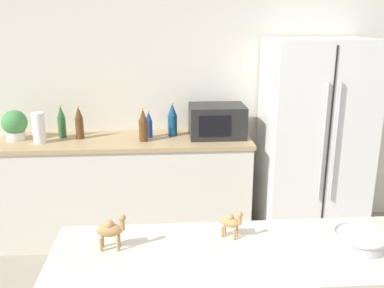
# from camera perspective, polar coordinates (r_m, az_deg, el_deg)

# --- Properties ---
(wall_back) EXTENTS (8.00, 0.06, 2.55)m
(wall_back) POSITION_cam_1_polar(r_m,az_deg,el_deg) (3.99, -1.37, 6.99)
(wall_back) COLOR silver
(wall_back) RESTS_ON ground_plane
(back_counter) EXTENTS (2.17, 0.63, 0.93)m
(back_counter) POSITION_cam_1_polar(r_m,az_deg,el_deg) (3.90, -8.56, -5.82)
(back_counter) COLOR silver
(back_counter) RESTS_ON ground_plane
(refrigerator) EXTENTS (0.87, 0.70, 1.77)m
(refrigerator) POSITION_cam_1_polar(r_m,az_deg,el_deg) (3.93, 15.88, 0.37)
(refrigerator) COLOR white
(refrigerator) RESTS_ON ground_plane
(potted_plant) EXTENTS (0.21, 0.21, 0.26)m
(potted_plant) POSITION_cam_1_polar(r_m,az_deg,el_deg) (3.94, -22.57, 2.42)
(potted_plant) COLOR silver
(potted_plant) RESTS_ON back_counter
(paper_towel_roll) EXTENTS (0.10, 0.10, 0.26)m
(paper_towel_roll) POSITION_cam_1_polar(r_m,az_deg,el_deg) (3.77, -19.75, 2.03)
(paper_towel_roll) COLOR white
(paper_towel_roll) RESTS_ON back_counter
(microwave) EXTENTS (0.48, 0.37, 0.28)m
(microwave) POSITION_cam_1_polar(r_m,az_deg,el_deg) (3.75, 3.35, 3.10)
(microwave) COLOR black
(microwave) RESTS_ON back_counter
(back_bottle_0) EXTENTS (0.08, 0.08, 0.29)m
(back_bottle_0) POSITION_cam_1_polar(r_m,az_deg,el_deg) (3.63, -6.52, 2.48)
(back_bottle_0) COLOR brown
(back_bottle_0) RESTS_ON back_counter
(back_bottle_1) EXTENTS (0.08, 0.08, 0.30)m
(back_bottle_1) POSITION_cam_1_polar(r_m,az_deg,el_deg) (3.77, -2.64, 3.21)
(back_bottle_1) COLOR navy
(back_bottle_1) RESTS_ON back_counter
(back_bottle_2) EXTENTS (0.07, 0.07, 0.29)m
(back_bottle_2) POSITION_cam_1_polar(r_m,az_deg,el_deg) (3.89, -17.00, 2.84)
(back_bottle_2) COLOR #2D6033
(back_bottle_2) RESTS_ON back_counter
(back_bottle_3) EXTENTS (0.07, 0.07, 0.29)m
(back_bottle_3) POSITION_cam_1_polar(r_m,az_deg,el_deg) (3.81, -14.81, 2.75)
(back_bottle_3) COLOR brown
(back_bottle_3) RESTS_ON back_counter
(back_bottle_4) EXTENTS (0.06, 0.06, 0.24)m
(back_bottle_4) POSITION_cam_1_polar(r_m,az_deg,el_deg) (3.74, -5.78, 2.57)
(back_bottle_4) COLOR navy
(back_bottle_4) RESTS_ON back_counter
(fruit_bowl) EXTENTS (0.24, 0.24, 0.06)m
(fruit_bowl) POSITION_cam_1_polar(r_m,az_deg,el_deg) (1.99, 21.50, -11.64)
(fruit_bowl) COLOR #B7BABF
(fruit_bowl) RESTS_ON bar_counter
(camel_figurine) EXTENTS (0.13, 0.06, 0.16)m
(camel_figurine) POSITION_cam_1_polar(r_m,az_deg,el_deg) (1.84, -10.78, -11.11)
(camel_figurine) COLOR #A87F4C
(camel_figurine) RESTS_ON bar_counter
(camel_figurine_second) EXTENTS (0.10, 0.09, 0.13)m
(camel_figurine_second) POSITION_cam_1_polar(r_m,az_deg,el_deg) (1.91, 5.21, -10.27)
(camel_figurine_second) COLOR #A87F4C
(camel_figurine_second) RESTS_ON bar_counter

